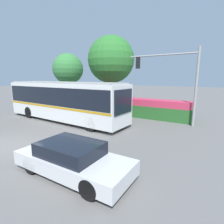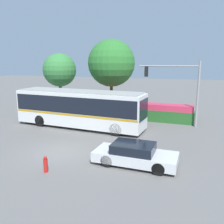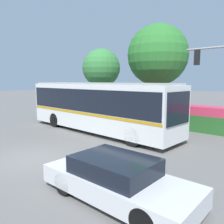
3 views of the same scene
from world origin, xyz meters
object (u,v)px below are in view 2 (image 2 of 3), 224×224
street_tree_left (60,70)px  fire_hydrant (46,164)px  street_tree_centre (111,63)px  traffic_light_pole (181,83)px  city_bus (79,107)px  sedan_foreground (135,154)px

street_tree_left → fire_hydrant: size_ratio=7.63×
street_tree_centre → fire_hydrant: (2.10, -14.97, -4.99)m
traffic_light_pole → street_tree_left: 14.47m
city_bus → traffic_light_pole: traffic_light_pole is taller
traffic_light_pole → fire_hydrant: (-5.45, -11.86, -3.32)m
sedan_foreground → street_tree_centre: (-6.10, 12.47, 4.83)m
traffic_light_pole → fire_hydrant: 13.47m
sedan_foreground → traffic_light_pole: size_ratio=0.80×
city_bus → sedan_foreground: city_bus is taller
sedan_foreground → fire_hydrant: (-4.00, -2.50, -0.16)m
street_tree_centre → fire_hydrant: 15.92m
street_tree_left → traffic_light_pole: bearing=-12.5°
street_tree_left → street_tree_centre: 6.60m
sedan_foreground → traffic_light_pole: 9.98m
city_bus → street_tree_left: size_ratio=1.75×
city_bus → street_tree_centre: bearing=89.0°
traffic_light_pole → street_tree_left: (-14.11, 3.12, 0.86)m
city_bus → street_tree_left: bearing=134.8°
city_bus → street_tree_left: 9.55m
city_bus → traffic_light_pole: 8.93m
sedan_foreground → traffic_light_pole: bearing=80.9°
city_bus → sedan_foreground: (6.49, -5.74, -1.23)m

